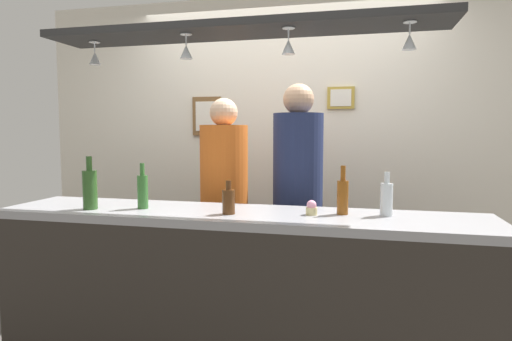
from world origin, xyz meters
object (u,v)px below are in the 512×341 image
Objects in this scene: bottle_beer_green_import at (143,191)px; picture_frame_upper_small at (341,98)px; person_middle_orange_shirt at (224,193)px; picture_frame_caricature at (207,116)px; bottle_beer_amber_tall at (343,196)px; person_right_navy_shirt at (298,187)px; bottle_beer_brown_stubby at (229,201)px; cupcake at (312,208)px; bottle_soda_clear at (386,198)px; bottle_champagne_green at (90,188)px.

bottle_beer_green_import is 1.87m from picture_frame_upper_small.
picture_frame_caricature is at bearing 118.33° from person_middle_orange_shirt.
bottle_beer_green_import is 1.12m from bottle_beer_amber_tall.
person_right_navy_shirt is 9.87× the size of bottle_beer_brown_stubby.
picture_frame_upper_small reaches higher than cupcake.
bottle_soda_clear reaches higher than cupcake.
cupcake is 0.23× the size of picture_frame_caricature.
bottle_soda_clear is 1.63m from bottle_champagne_green.
bottle_beer_amber_tall is 0.76× the size of picture_frame_caricature.
cupcake is at bearing 2.06° from bottle_beer_green_import.
bottle_beer_brown_stubby is 0.60× the size of bottle_champagne_green.
person_right_navy_shirt is 0.69m from cupcake.
person_right_navy_shirt is 7.72× the size of bottle_soda_clear.
bottle_beer_green_import is at bearing -138.11° from person_right_navy_shirt.
person_middle_orange_shirt is at bearing 109.47° from bottle_beer_brown_stubby.
picture_frame_caricature is at bearing 132.88° from bottle_beer_amber_tall.
bottle_beer_green_import reaches higher than bottle_beer_brown_stubby.
cupcake is (0.96, 0.03, -0.07)m from bottle_beer_green_import.
bottle_soda_clear is 1.05× the size of picture_frame_upper_small.
bottle_beer_brown_stubby is 2.31× the size of cupcake.
picture_frame_caricature reaches higher than person_middle_orange_shirt.
person_right_navy_shirt reaches higher than bottle_soda_clear.
person_middle_orange_shirt reaches higher than bottle_soda_clear.
picture_frame_caricature is (-1.09, 1.39, 0.54)m from cupcake.
person_middle_orange_shirt is 0.95× the size of person_right_navy_shirt.
bottle_beer_green_import is at bearing -125.90° from picture_frame_upper_small.
person_right_navy_shirt reaches higher than picture_frame_caricature.
bottle_champagne_green is (-1.62, -0.18, 0.03)m from bottle_soda_clear.
bottle_beer_amber_tall is at bearing 4.53° from bottle_beer_green_import.
person_right_navy_shirt is 22.78× the size of cupcake.
bottle_beer_brown_stubby is at bearing -167.15° from bottle_beer_amber_tall.
bottle_soda_clear is 0.77× the size of bottle_champagne_green.
picture_frame_upper_small reaches higher than bottle_beer_amber_tall.
bottle_beer_amber_tall is 1.48m from picture_frame_upper_small.
bottle_beer_amber_tall is 1.18× the size of picture_frame_upper_small.
bottle_champagne_green is at bearing -124.17° from person_middle_orange_shirt.
person_right_navy_shirt is 0.82m from bottle_soda_clear.
picture_frame_caricature is (0.15, 1.52, 0.46)m from bottle_champagne_green.
picture_frame_caricature reaches higher than bottle_beer_brown_stubby.
picture_frame_upper_small reaches higher than bottle_champagne_green.
picture_frame_upper_small is (-0.30, 1.33, 0.62)m from bottle_soda_clear.
picture_frame_caricature is at bearing 127.94° from cupcake.
bottle_beer_amber_tall reaches higher than cupcake.
bottle_beer_amber_tall is at bearing 18.87° from cupcake.
picture_frame_caricature is (-1.25, 1.34, 0.47)m from bottle_beer_amber_tall.
bottle_soda_clear is at bearing -47.96° from person_right_navy_shirt.
picture_frame_caricature is (-0.66, 1.48, 0.50)m from bottle_beer_brown_stubby.
bottle_beer_amber_tall is at bearing -177.79° from bottle_soda_clear.
picture_frame_upper_small is at bearing 42.98° from person_middle_orange_shirt.
bottle_beer_green_import is 0.87× the size of bottle_champagne_green.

